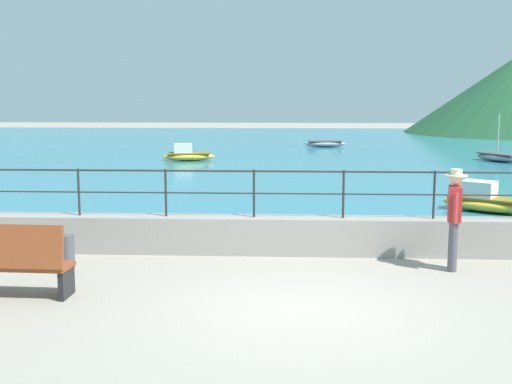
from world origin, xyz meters
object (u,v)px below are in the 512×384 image
Objects in this scene: boat_2 at (499,157)px; person_walking at (454,214)px; bollard at (68,251)px; boat_0 at (325,143)px; bench_main at (11,261)px; boat_3 at (486,201)px; boat_1 at (188,155)px.

person_walking is at bearing -109.88° from boat_2.
bollard is 0.25× the size of boat_0.
boat_2 is (13.14, 18.07, -0.03)m from bollard.
bench_main is 11.63m from boat_3.
bench_main is 1.74m from bollard.
boat_2 is at bearing 53.99° from bollard.
bollard is 10.44m from boat_3.
bollard is 0.24× the size of boat_1.
bollard is at bearing -87.85° from boat_1.
boat_2 is at bearing -46.46° from boat_0.
bench_main is at bearing -102.66° from boat_0.
bollard is 0.24× the size of boat_2.
boat_3 is at bearing -108.97° from boat_2.
person_walking is 0.74× the size of boat_0.
bench_main is at bearing -98.22° from bollard.
boat_1 is (-7.32, 17.57, -0.65)m from person_walking.
boat_2 reaches higher than boat_1.
boat_2 is (13.38, 19.78, -0.30)m from bench_main.
boat_0 is at bearing 133.54° from boat_2.
boat_3 is (9.50, -12.16, 0.00)m from boat_1.
bench_main is 19.43m from boat_1.
person_walking is at bearing -67.37° from boat_1.
boat_2 reaches higher than bollard.
boat_0 is 0.98× the size of boat_1.
boat_0 is 10.50m from boat_2.
bench_main is 0.71× the size of boat_3.
boat_2 is 1.01× the size of boat_3.
boat_3 is (9.08, 7.27, -0.23)m from bench_main.
person_walking is 19.07m from boat_2.
bollard is (-6.66, -0.16, -0.69)m from person_walking.
boat_1 is at bearing 91.24° from bench_main.
boat_1 is at bearing 112.63° from person_walking.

